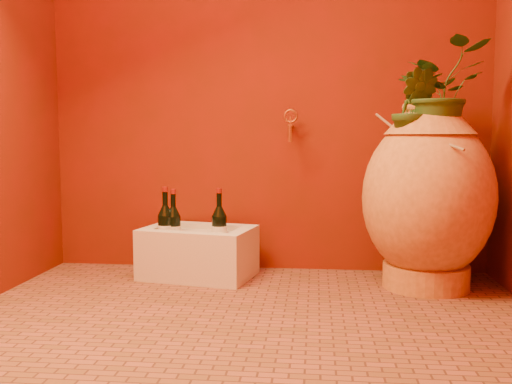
# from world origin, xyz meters

# --- Properties ---
(floor) EXTENTS (2.50, 2.50, 0.00)m
(floor) POSITION_xyz_m (0.00, 0.00, 0.00)
(floor) COLOR brown
(floor) RESTS_ON ground
(wall_back) EXTENTS (2.50, 0.02, 2.50)m
(wall_back) POSITION_xyz_m (0.00, 1.00, 1.25)
(wall_back) COLOR #631E05
(wall_back) RESTS_ON ground
(amphora) EXTENTS (0.84, 0.84, 0.94)m
(amphora) POSITION_xyz_m (0.85, 0.65, 0.47)
(amphora) COLOR #DA8E3D
(amphora) RESTS_ON floor
(stone_basin) EXTENTS (0.65, 0.51, 0.27)m
(stone_basin) POSITION_xyz_m (-0.35, 0.75, 0.13)
(stone_basin) COLOR beige
(stone_basin) RESTS_ON floor
(wine_bottle_a) EXTENTS (0.08, 0.08, 0.34)m
(wine_bottle_a) POSITION_xyz_m (-0.23, 0.73, 0.27)
(wine_bottle_a) COLOR black
(wine_bottle_a) RESTS_ON stone_basin
(wine_bottle_b) EXTENTS (0.08, 0.08, 0.34)m
(wine_bottle_b) POSITION_xyz_m (-0.49, 0.73, 0.27)
(wine_bottle_b) COLOR black
(wine_bottle_b) RESTS_ON stone_basin
(wine_bottle_c) EXTENTS (0.09, 0.09, 0.35)m
(wine_bottle_c) POSITION_xyz_m (-0.53, 0.71, 0.27)
(wine_bottle_c) COLOR black
(wine_bottle_c) RESTS_ON stone_basin
(wall_tap) EXTENTS (0.08, 0.17, 0.18)m
(wall_tap) POSITION_xyz_m (0.14, 0.91, 0.84)
(wall_tap) COLOR #AE6A28
(wall_tap) RESTS_ON wall_back
(plant_main) EXTENTS (0.57, 0.54, 0.50)m
(plant_main) POSITION_xyz_m (0.88, 0.65, 0.99)
(plant_main) COLOR #284B1B
(plant_main) RESTS_ON amphora
(plant_side) EXTENTS (0.26, 0.23, 0.39)m
(plant_side) POSITION_xyz_m (0.76, 0.58, 0.91)
(plant_side) COLOR #284B1B
(plant_side) RESTS_ON amphora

